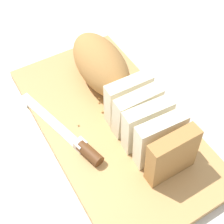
% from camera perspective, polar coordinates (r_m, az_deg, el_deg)
% --- Properties ---
extents(ground_plane, '(3.00, 3.00, 0.00)m').
position_cam_1_polar(ground_plane, '(0.64, 0.00, -2.81)').
color(ground_plane, beige).
extents(cutting_board, '(0.48, 0.26, 0.02)m').
position_cam_1_polar(cutting_board, '(0.63, 0.00, -2.26)').
color(cutting_board, tan).
rests_on(cutting_board, ground_plane).
extents(bread_loaf, '(0.36, 0.10, 0.10)m').
position_cam_1_polar(bread_loaf, '(0.62, 1.12, 4.61)').
color(bread_loaf, '#A8753D').
rests_on(bread_loaf, cutting_board).
extents(bread_knife, '(0.23, 0.08, 0.02)m').
position_cam_1_polar(bread_knife, '(0.59, -6.18, -5.69)').
color(bread_knife, silver).
rests_on(bread_knife, cutting_board).
extents(crumb_near_knife, '(0.00, 0.00, 0.00)m').
position_cam_1_polar(crumb_near_knife, '(0.66, -2.39, 2.49)').
color(crumb_near_knife, tan).
rests_on(crumb_near_knife, cutting_board).
extents(crumb_near_loaf, '(0.00, 0.00, 0.00)m').
position_cam_1_polar(crumb_near_loaf, '(0.65, -2.46, 1.68)').
color(crumb_near_loaf, tan).
rests_on(crumb_near_loaf, cutting_board).
extents(crumb_stray_left, '(0.00, 0.00, 0.00)m').
position_cam_1_polar(crumb_stray_left, '(0.62, -6.12, -2.42)').
color(crumb_stray_left, tan).
rests_on(crumb_stray_left, cutting_board).
extents(crumb_stray_right, '(0.00, 0.00, 0.00)m').
position_cam_1_polar(crumb_stray_right, '(0.64, -1.77, 0.04)').
color(crumb_stray_right, tan).
rests_on(crumb_stray_right, cutting_board).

